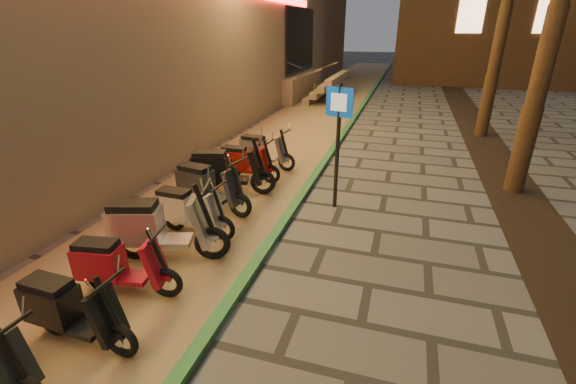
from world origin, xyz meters
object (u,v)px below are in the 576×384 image
(scooter_7, at_px, (155,228))
(scooter_12, at_px, (261,150))
(scooter_11, at_px, (243,162))
(scooter_5, at_px, (67,310))
(scooter_10, at_px, (223,170))
(pedestrian_sign, at_px, (338,130))
(scooter_8, at_px, (186,210))
(scooter_9, at_px, (206,186))
(scooter_6, at_px, (115,265))

(scooter_7, xyz_separation_m, scooter_12, (0.03, 4.60, -0.10))
(scooter_7, height_order, scooter_11, scooter_7)
(scooter_5, height_order, scooter_10, scooter_10)
(pedestrian_sign, relative_size, scooter_12, 1.62)
(scooter_11, bearing_deg, scooter_7, -86.90)
(scooter_8, bearing_deg, scooter_11, 94.92)
(scooter_8, relative_size, scooter_9, 0.89)
(scooter_7, relative_size, scooter_11, 1.23)
(scooter_9, bearing_deg, scooter_12, 96.85)
(scooter_5, xyz_separation_m, scooter_10, (-0.22, 4.51, 0.10))
(scooter_10, height_order, scooter_11, scooter_10)
(scooter_9, bearing_deg, scooter_8, -72.29)
(scooter_8, bearing_deg, scooter_10, 98.15)
(scooter_6, relative_size, scooter_9, 0.89)
(scooter_5, bearing_deg, scooter_7, 94.82)
(scooter_11, bearing_deg, scooter_5, -86.42)
(scooter_5, xyz_separation_m, scooter_11, (-0.14, 5.42, 0.00))
(scooter_11, xyz_separation_m, scooter_12, (0.09, 0.98, 0.01))
(scooter_9, relative_size, scooter_10, 0.93)
(scooter_10, bearing_deg, scooter_12, 69.63)
(scooter_9, xyz_separation_m, scooter_12, (0.14, 2.72, -0.04))
(scooter_6, xyz_separation_m, scooter_10, (-0.12, 3.60, 0.10))
(scooter_9, xyz_separation_m, scooter_11, (0.05, 1.74, -0.05))
(scooter_12, bearing_deg, scooter_9, -85.98)
(scooter_10, xyz_separation_m, scooter_11, (0.07, 0.91, -0.10))
(scooter_8, height_order, scooter_11, scooter_8)
(scooter_10, bearing_deg, scooter_9, -103.76)
(scooter_6, xyz_separation_m, scooter_7, (0.02, 0.89, 0.11))
(scooter_8, height_order, scooter_10, scooter_10)
(scooter_8, height_order, scooter_9, scooter_9)
(pedestrian_sign, height_order, scooter_7, pedestrian_sign)
(scooter_7, distance_m, scooter_9, 1.88)
(scooter_7, relative_size, scooter_10, 1.01)
(pedestrian_sign, distance_m, scooter_5, 5.22)
(scooter_9, bearing_deg, scooter_10, 101.44)
(scooter_7, xyz_separation_m, scooter_9, (-0.12, 1.88, -0.05))
(scooter_5, bearing_deg, scooter_8, 93.60)
(pedestrian_sign, xyz_separation_m, scooter_12, (-2.30, 1.84, -1.15))
(scooter_10, bearing_deg, pedestrian_sign, -14.07)
(scooter_7, distance_m, scooter_11, 3.62)
(pedestrian_sign, height_order, scooter_9, pedestrian_sign)
(scooter_7, bearing_deg, scooter_8, 71.79)
(scooter_7, bearing_deg, scooter_9, 76.57)
(scooter_7, bearing_deg, pedestrian_sign, 32.90)
(scooter_7, height_order, scooter_12, scooter_7)
(scooter_5, relative_size, scooter_6, 1.00)
(scooter_5, distance_m, scooter_12, 6.40)
(scooter_5, relative_size, scooter_11, 0.99)
(scooter_7, bearing_deg, scooter_6, -108.07)
(pedestrian_sign, bearing_deg, scooter_5, -98.90)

